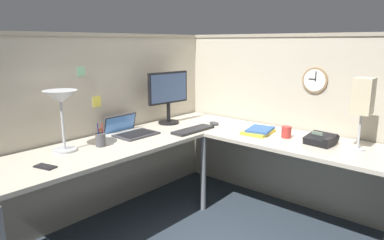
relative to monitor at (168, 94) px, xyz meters
The scene contains 18 objects.
ground_plane 1.22m from the monitor, 108.14° to the right, with size 6.80×6.80×0.00m, color #2D3842.
cubicle_wall_back 0.66m from the monitor, 157.99° to the left, with size 2.57×0.12×1.58m.
cubicle_wall_right 1.14m from the monitor, 53.79° to the right, with size 0.12×2.37×1.58m.
desk 0.87m from the monitor, 117.36° to the right, with size 2.35×2.15×0.73m.
monitor is the anchor object (origin of this frame).
laptop 0.57m from the monitor, behind, with size 0.34×0.38×0.22m.
keyboard 0.48m from the monitor, 100.83° to the right, with size 0.43×0.14×0.02m, color #232326.
computer_mouse 0.52m from the monitor, 57.45° to the right, with size 0.06×0.10×0.03m, color #38383D.
desk_lamp_dome 1.13m from the monitor, behind, with size 0.24×0.24×0.44m.
pen_cup 0.92m from the monitor, behind, with size 0.08×0.08×0.18m.
cell_phone 1.44m from the monitor, 168.92° to the right, with size 0.07×0.14×0.01m, color black.
office_phone 1.45m from the monitor, 79.34° to the right, with size 0.21×0.22×0.11m.
book_stack 0.93m from the monitor, 73.78° to the right, with size 0.31×0.25×0.04m.
desk_lamp_paper 1.68m from the monitor, 79.34° to the right, with size 0.13×0.13×0.53m.
coffee_mug 1.16m from the monitor, 76.17° to the right, with size 0.08×0.08×0.10m, color #B2332D.
wall_clock 1.33m from the monitor, 62.69° to the right, with size 0.04×0.22×0.22m.
pinned_note_leftmost 0.70m from the monitor, 165.24° to the left, with size 0.08×0.00×0.09m, color #EAD84C.
pinned_note_middle 0.87m from the monitor, 167.52° to the left, with size 0.07×0.00×0.08m, color #8CCC99.
Camera 1 is at (-2.14, -1.71, 1.51)m, focal length 32.60 mm.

